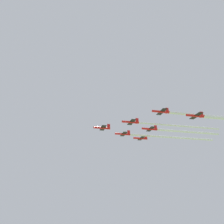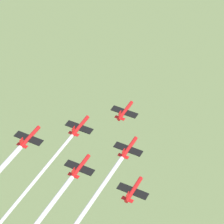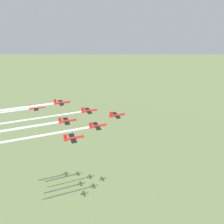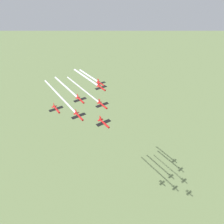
# 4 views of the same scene
# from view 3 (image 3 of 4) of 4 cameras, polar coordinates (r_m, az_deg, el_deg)

# --- Properties ---
(jet_0) EXTENTS (8.48, 8.26, 2.87)m
(jet_0) POSITION_cam_3_polar(r_m,az_deg,el_deg) (113.50, 1.22, -0.83)
(jet_0) COLOR red
(jet_1) EXTENTS (8.48, 8.26, 2.87)m
(jet_1) POSITION_cam_3_polar(r_m,az_deg,el_deg) (115.92, -6.09, 0.35)
(jet_1) COLOR red
(jet_2) EXTENTS (8.48, 8.26, 2.87)m
(jet_2) POSITION_cam_3_polar(r_m,az_deg,el_deg) (103.42, -3.90, -3.64)
(jet_2) COLOR red
(jet_3) EXTENTS (8.48, 8.26, 2.87)m
(jet_3) POSITION_cam_3_polar(r_m,az_deg,el_deg) (119.37, -13.09, 2.39)
(jet_3) COLOR red
(jet_4) EXTENTS (8.48, 8.26, 2.87)m
(jet_4) POSITION_cam_3_polar(r_m,az_deg,el_deg) (107.11, -11.72, -2.29)
(jet_4) COLOR red
(jet_5) EXTENTS (8.48, 8.26, 2.87)m
(jet_5) POSITION_cam_3_polar(r_m,az_deg,el_deg) (94.34, -10.11, -6.69)
(jet_5) COLOR red
(jet_6) EXTENTS (8.48, 8.26, 2.87)m
(jet_6) POSITION_cam_3_polar(r_m,az_deg,el_deg) (127.30, -19.14, 1.08)
(jet_6) COLOR red
(smoke_trail_1) EXTENTS (42.21, 16.81, 0.86)m
(smoke_trail_1) POSITION_cam_3_polar(r_m,az_deg,el_deg) (113.21, -19.08, -1.61)
(smoke_trail_1) COLOR white
(smoke_trail_2) EXTENTS (48.48, 19.39, 1.09)m
(smoke_trail_2) POSITION_cam_3_polar(r_m,az_deg,el_deg) (100.47, -20.41, -6.25)
(smoke_trail_2) COLOR white
(smoke_trail_3) EXTENTS (32.71, 13.52, 1.29)m
(smoke_trail_3) POSITION_cam_3_polar(r_m,az_deg,el_deg) (119.11, -23.18, 0.89)
(smoke_trail_3) COLOR white
(smoke_trail_4) EXTENTS (35.18, 14.38, 1.19)m
(smoke_trail_4) POSITION_cam_3_polar(r_m,az_deg,el_deg) (106.95, -23.69, -4.08)
(smoke_trail_4) COLOR white
(smoke_trail_6) EXTENTS (26.79, 11.26, 1.29)m
(smoke_trail_6) POSITION_cam_3_polar(r_m,az_deg,el_deg) (128.69, -27.10, -0.12)
(smoke_trail_6) COLOR white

